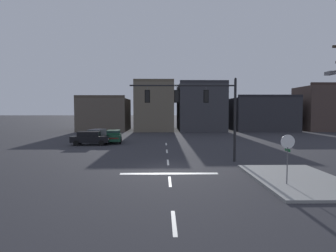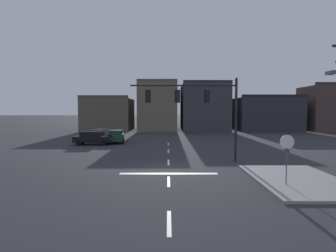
{
  "view_description": "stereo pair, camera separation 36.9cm",
  "coord_description": "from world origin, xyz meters",
  "px_view_note": "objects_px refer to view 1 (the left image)",
  "views": [
    {
      "loc": [
        -0.41,
        -20.17,
        4.16
      ],
      "look_at": [
        0.03,
        3.25,
        2.82
      ],
      "focal_mm": 30.12,
      "sensor_mm": 36.0,
      "label": 1
    },
    {
      "loc": [
        -0.04,
        -20.17,
        4.16
      ],
      "look_at": [
        0.03,
        3.25,
        2.82
      ],
      "focal_mm": 30.12,
      "sensor_mm": 36.0,
      "label": 2
    }
  ],
  "objects_px": {
    "car_lot_nearside": "(97,135)",
    "car_lot_farside": "(90,138)",
    "stop_sign": "(288,147)",
    "signal_mast_near_side": "(200,104)",
    "car_lot_middle": "(114,136)"
  },
  "relations": [
    {
      "from": "car_lot_nearside",
      "to": "car_lot_farside",
      "type": "height_order",
      "value": "same"
    },
    {
      "from": "stop_sign",
      "to": "car_lot_nearside",
      "type": "relative_size",
      "value": 0.61
    },
    {
      "from": "signal_mast_near_side",
      "to": "car_lot_middle",
      "type": "relative_size",
      "value": 1.85
    },
    {
      "from": "signal_mast_near_side",
      "to": "stop_sign",
      "type": "distance_m",
      "value": 8.8
    },
    {
      "from": "signal_mast_near_side",
      "to": "car_lot_nearside",
      "type": "xyz_separation_m",
      "value": [
        -11.71,
        14.92,
        -3.81
      ]
    },
    {
      "from": "car_lot_middle",
      "to": "stop_sign",
      "type": "bearing_deg",
      "value": -57.89
    },
    {
      "from": "car_lot_middle",
      "to": "signal_mast_near_side",
      "type": "bearing_deg",
      "value": -54.75
    },
    {
      "from": "signal_mast_near_side",
      "to": "car_lot_farside",
      "type": "height_order",
      "value": "signal_mast_near_side"
    },
    {
      "from": "signal_mast_near_side",
      "to": "stop_sign",
      "type": "xyz_separation_m",
      "value": [
        3.72,
        -7.57,
        -2.52
      ]
    },
    {
      "from": "stop_sign",
      "to": "car_lot_farside",
      "type": "distance_m",
      "value": 24.06
    },
    {
      "from": "stop_sign",
      "to": "car_lot_middle",
      "type": "bearing_deg",
      "value": 122.11
    },
    {
      "from": "signal_mast_near_side",
      "to": "car_lot_farside",
      "type": "bearing_deg",
      "value": 136.86
    },
    {
      "from": "car_lot_nearside",
      "to": "stop_sign",
      "type": "bearing_deg",
      "value": -55.55
    },
    {
      "from": "signal_mast_near_side",
      "to": "car_lot_middle",
      "type": "height_order",
      "value": "signal_mast_near_side"
    },
    {
      "from": "car_lot_nearside",
      "to": "car_lot_farside",
      "type": "relative_size",
      "value": 1.04
    }
  ]
}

